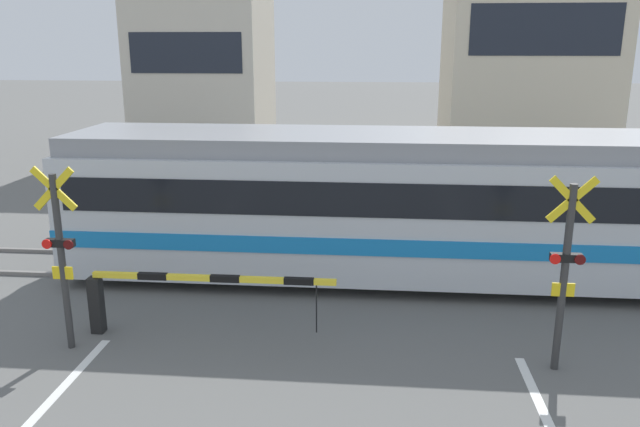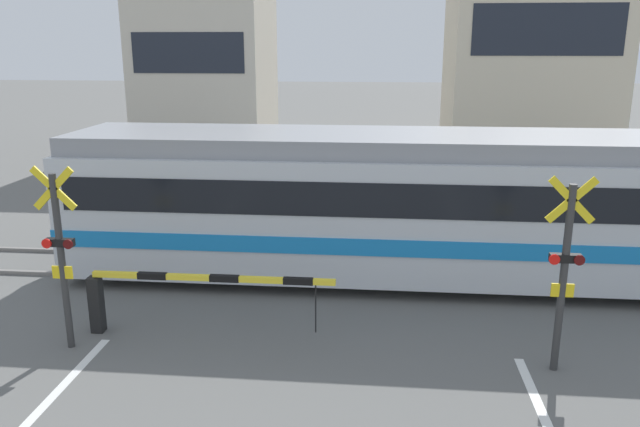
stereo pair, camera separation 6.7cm
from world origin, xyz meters
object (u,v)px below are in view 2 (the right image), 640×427
(pedestrian, at_px, (377,171))
(crossing_barrier_far, at_px, (430,203))
(crossing_signal_left, at_px, (61,251))
(commuter_train, at_px, (462,203))
(crossing_signal_right, at_px, (565,267))
(crossing_barrier_near, at_px, (162,290))

(pedestrian, bearing_deg, crossing_barrier_far, -66.33)
(crossing_barrier_far, height_order, crossing_signal_left, crossing_signal_left)
(pedestrian, bearing_deg, commuter_train, -74.56)
(commuter_train, bearing_deg, crossing_signal_right, -75.12)
(commuter_train, xyz_separation_m, crossing_barrier_far, (-0.36, 3.15, -0.81))
(pedestrian, bearing_deg, crossing_signal_right, -74.77)
(crossing_barrier_far, distance_m, pedestrian, 3.45)
(crossing_barrier_near, bearing_deg, commuter_train, 31.52)
(crossing_barrier_far, relative_size, crossing_signal_left, 1.40)
(crossing_barrier_near, height_order, crossing_signal_left, crossing_signal_left)
(commuter_train, relative_size, crossing_signal_right, 5.42)
(commuter_train, xyz_separation_m, crossing_barrier_near, (-5.14, -3.15, -0.81))
(commuter_train, height_order, pedestrian, commuter_train)
(commuter_train, relative_size, crossing_barrier_near, 3.89)
(crossing_signal_left, bearing_deg, crossing_barrier_near, 22.91)
(crossing_barrier_far, xyz_separation_m, crossing_signal_left, (-6.13, -6.88, 0.83))
(crossing_signal_left, relative_size, pedestrian, 1.78)
(commuter_train, distance_m, crossing_signal_left, 7.48)
(crossing_barrier_far, xyz_separation_m, pedestrian, (-1.38, 3.16, 0.16))
(crossing_barrier_far, bearing_deg, commuter_train, -83.51)
(commuter_train, xyz_separation_m, crossing_signal_right, (0.99, -3.72, 0.02))
(pedestrian, bearing_deg, crossing_signal_left, -115.31)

